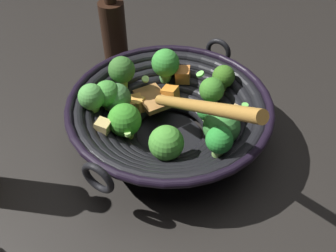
% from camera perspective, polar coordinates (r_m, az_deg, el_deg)
% --- Properties ---
extents(ground_plane, '(4.00, 4.00, 0.00)m').
position_cam_1_polar(ground_plane, '(0.65, 0.22, -2.00)').
color(ground_plane, black).
extents(wok, '(0.38, 0.35, 0.22)m').
position_cam_1_polar(wok, '(0.61, 0.16, 2.11)').
color(wok, black).
rests_on(wok, ground).
extents(soy_sauce_bottle, '(0.06, 0.06, 0.19)m').
position_cam_1_polar(soy_sauce_bottle, '(0.82, -8.80, 15.15)').
color(soy_sauce_bottle, black).
rests_on(soy_sauce_bottle, ground).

